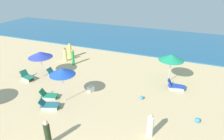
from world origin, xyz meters
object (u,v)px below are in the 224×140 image
object	(u,v)px
lounge_chair_3_1	(27,76)
umbrella_5	(171,57)
lounge_chair_5_0	(175,86)
beachgoer_2	(150,126)
lounge_chair_1_1	(49,105)
umbrella_3	(40,54)
lounge_chair_1_0	(48,95)
cooler_box_0	(91,89)
beach_ball_1	(142,98)
umbrella_1	(62,71)
lounge_chair_3_0	(54,73)
beachgoer_4	(73,57)
lounge_chair_5_1	(175,86)
beachgoer_3	(47,133)
beachgoer_1	(65,55)
beach_ball_2	(198,120)
beachgoer_0	(70,51)

from	to	relation	value
lounge_chair_3_1	umbrella_5	xyz separation A→B (m)	(11.47, 4.24, 1.96)
lounge_chair_5_0	beachgoer_2	distance (m)	6.11
lounge_chair_1_1	umbrella_3	bearing A→B (deg)	23.41
beachgoer_2	lounge_chair_1_0	bearing A→B (deg)	-143.66
lounge_chair_1_1	cooler_box_0	world-z (taller)	lounge_chair_1_1
lounge_chair_1_1	beach_ball_1	distance (m)	6.59
umbrella_1	lounge_chair_3_0	world-z (taller)	umbrella_1
lounge_chair_1_0	beachgoer_4	distance (m)	6.29
lounge_chair_5_1	beach_ball_1	size ratio (longest dim) A/B	5.00
umbrella_5	beachgoer_3	xyz separation A→B (m)	(-4.93, -9.58, -1.52)
lounge_chair_5_1	beachgoer_2	size ratio (longest dim) A/B	0.92
beachgoer_1	cooler_box_0	world-z (taller)	beachgoer_1
lounge_chair_1_1	lounge_chair_5_0	xyz separation A→B (m)	(7.70, 6.06, -0.01)
lounge_chair_1_0	beach_ball_1	xyz separation A→B (m)	(6.46, 2.46, -0.09)
lounge_chair_3_1	beachgoer_2	world-z (taller)	beachgoer_2
lounge_chair_5_0	umbrella_1	bearing A→B (deg)	126.60
lounge_chair_3_0	lounge_chair_5_1	distance (m)	10.49
umbrella_3	umbrella_5	size ratio (longest dim) A/B	0.93
lounge_chair_1_0	lounge_chair_3_0	world-z (taller)	lounge_chair_3_0
beachgoer_4	beach_ball_2	distance (m)	12.91
beachgoer_0	beachgoer_4	size ratio (longest dim) A/B	1.04
lounge_chair_5_1	beach_ball_2	world-z (taller)	lounge_chair_5_1
lounge_chair_5_0	lounge_chair_5_1	distance (m)	0.13
lounge_chair_3_1	lounge_chair_5_0	size ratio (longest dim) A/B	0.93
beachgoer_0	beachgoer_4	distance (m)	2.02
umbrella_1	lounge_chair_1_1	size ratio (longest dim) A/B	1.80
umbrella_1	lounge_chair_5_1	distance (m)	8.83
beachgoer_1	beachgoer_4	xyz separation A→B (m)	(1.25, -0.46, 0.09)
beachgoer_1	lounge_chair_5_1	bearing A→B (deg)	-22.12
lounge_chair_5_1	beachgoer_1	distance (m)	11.56
lounge_chair_5_0	beach_ball_2	size ratio (longest dim) A/B	4.29
lounge_chair_5_1	beachgoer_3	size ratio (longest dim) A/B	0.90
lounge_chair_1_0	lounge_chair_5_0	bearing A→B (deg)	-75.88
beachgoer_1	beach_ball_1	xyz separation A→B (m)	(9.36, -4.05, -0.55)
umbrella_5	umbrella_3	bearing A→B (deg)	-163.55
umbrella_1	beachgoer_3	size ratio (longest dim) A/B	1.66
lounge_chair_1_0	cooler_box_0	xyz separation A→B (m)	(2.49, 2.01, -0.02)
beachgoer_0	beach_ball_2	world-z (taller)	beachgoer_0
beach_ball_2	beachgoer_0	bearing A→B (deg)	154.61
umbrella_1	umbrella_3	xyz separation A→B (m)	(-4.12, 2.59, -0.27)
lounge_chair_3_1	lounge_chair_5_1	xyz separation A→B (m)	(12.11, 3.24, -0.05)
lounge_chair_1_1	beachgoer_4	size ratio (longest dim) A/B	0.89
lounge_chair_1_0	beachgoer_0	size ratio (longest dim) A/B	0.82
lounge_chair_3_0	umbrella_3	bearing A→B (deg)	113.49
umbrella_1	beachgoer_2	world-z (taller)	umbrella_1
beach_ball_2	beachgoer_2	bearing A→B (deg)	-137.59
umbrella_3	beach_ball_1	xyz separation A→B (m)	(9.20, -0.31, -1.94)
lounge_chair_3_0	beach_ball_2	bearing A→B (deg)	-95.92
lounge_chair_5_0	beach_ball_1	bearing A→B (deg)	143.21
beach_ball_2	umbrella_5	bearing A→B (deg)	117.47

